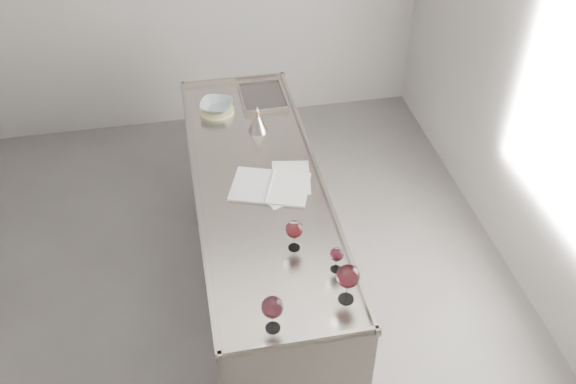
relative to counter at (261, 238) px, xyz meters
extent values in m
cube|color=#514E4B|center=(-0.50, -0.30, -0.48)|extent=(4.50, 5.00, 0.02)
cube|color=gray|center=(0.00, 0.00, -0.01)|extent=(0.75, 2.40, 0.92)
cube|color=gray|center=(0.00, 0.00, 0.46)|extent=(0.77, 2.42, 0.02)
cube|color=gray|center=(0.00, -1.19, 0.48)|extent=(0.77, 0.02, 0.03)
cube|color=gray|center=(0.00, 1.19, 0.48)|extent=(0.77, 0.02, 0.03)
cube|color=gray|center=(-0.37, 0.00, 0.48)|extent=(0.02, 2.42, 0.03)
cube|color=gray|center=(0.36, 0.00, 0.48)|extent=(0.02, 2.42, 0.03)
cube|color=#595654|center=(0.17, 0.92, 0.46)|extent=(0.30, 0.38, 0.01)
cylinder|color=white|center=(-0.10, -1.08, 0.47)|extent=(0.07, 0.07, 0.00)
cylinder|color=white|center=(-0.10, -1.08, 0.52)|extent=(0.01, 0.01, 0.10)
ellipsoid|color=white|center=(-0.10, -1.08, 0.62)|extent=(0.10, 0.10, 0.11)
cylinder|color=#37070F|center=(-0.10, -1.08, 0.59)|extent=(0.07, 0.07, 0.02)
cylinder|color=white|center=(0.10, -0.58, 0.47)|extent=(0.06, 0.06, 0.00)
cylinder|color=white|center=(0.10, -0.58, 0.52)|extent=(0.01, 0.01, 0.09)
ellipsoid|color=white|center=(0.10, -0.58, 0.60)|extent=(0.09, 0.09, 0.10)
cylinder|color=#3B080B|center=(0.10, -0.58, 0.58)|extent=(0.07, 0.07, 0.02)
cylinder|color=white|center=(0.27, -0.98, 0.47)|extent=(0.08, 0.08, 0.00)
cylinder|color=white|center=(0.27, -0.98, 0.53)|extent=(0.01, 0.01, 0.11)
ellipsoid|color=white|center=(0.27, -0.98, 0.63)|extent=(0.11, 0.11, 0.12)
cylinder|color=#38070D|center=(0.27, -0.98, 0.60)|extent=(0.08, 0.08, 0.03)
cylinder|color=white|center=(0.27, -0.78, 0.47)|extent=(0.06, 0.06, 0.00)
cylinder|color=white|center=(0.27, -0.78, 0.51)|extent=(0.01, 0.01, 0.07)
ellipsoid|color=white|center=(0.27, -0.78, 0.58)|extent=(0.07, 0.07, 0.07)
cylinder|color=#34070E|center=(0.27, -0.78, 0.56)|extent=(0.05, 0.05, 0.02)
cube|color=white|center=(-0.05, -0.03, 0.47)|extent=(0.31, 0.37, 0.01)
cube|color=white|center=(0.17, -0.11, 0.47)|extent=(0.31, 0.37, 0.01)
cylinder|color=white|center=(0.06, -0.07, 0.48)|extent=(0.12, 0.30, 0.01)
cube|color=silver|center=(0.20, 0.00, 0.47)|extent=(0.28, 0.36, 0.00)
cube|color=white|center=(0.09, -0.10, 0.47)|extent=(0.30, 0.36, 0.00)
cylinder|color=#C5BD7F|center=(-0.16, 0.81, 0.48)|extent=(0.29, 0.29, 0.02)
imported|color=#92A2AA|center=(-0.16, 0.81, 0.52)|extent=(0.28, 0.28, 0.05)
cone|color=#9D988C|center=(0.08, 0.52, 0.52)|extent=(0.13, 0.13, 0.11)
cylinder|color=#9D988C|center=(0.08, 0.52, 0.59)|extent=(0.02, 0.02, 0.03)
cylinder|color=#B46931|center=(0.08, 0.52, 0.61)|extent=(0.03, 0.03, 0.01)
cone|color=#9D988C|center=(0.08, 0.52, 0.64)|extent=(0.02, 0.02, 0.04)
camera|label=1|loc=(-0.39, -2.94, 2.87)|focal=40.00mm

